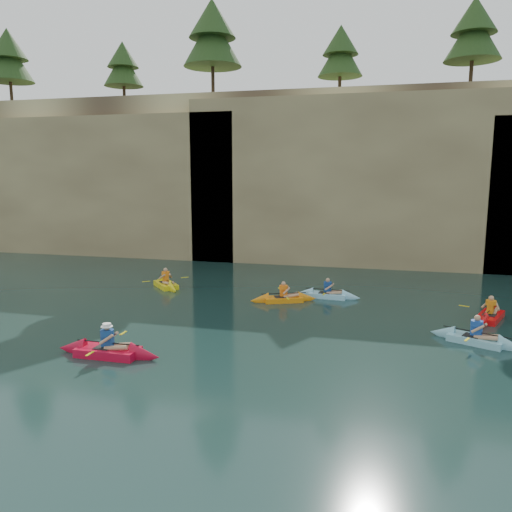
% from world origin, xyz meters
% --- Properties ---
extents(ground, '(160.00, 160.00, 0.00)m').
position_xyz_m(ground, '(0.00, 0.00, 0.00)').
color(ground, black).
rests_on(ground, ground).
extents(cliff, '(70.00, 16.00, 12.00)m').
position_xyz_m(cliff, '(0.00, 30.00, 6.00)').
color(cliff, tan).
rests_on(cliff, ground).
extents(cliff_slab_west, '(26.00, 2.40, 10.56)m').
position_xyz_m(cliff_slab_west, '(-20.00, 22.60, 5.28)').
color(cliff_slab_west, tan).
rests_on(cliff_slab_west, ground).
extents(cliff_slab_center, '(24.00, 2.40, 11.40)m').
position_xyz_m(cliff_slab_center, '(2.00, 22.60, 5.70)').
color(cliff_slab_center, tan).
rests_on(cliff_slab_center, ground).
extents(sea_cave_west, '(4.50, 1.00, 4.00)m').
position_xyz_m(sea_cave_west, '(-18.00, 21.95, 2.00)').
color(sea_cave_west, black).
rests_on(sea_cave_west, ground).
extents(sea_cave_center, '(3.50, 1.00, 3.20)m').
position_xyz_m(sea_cave_center, '(-4.00, 21.95, 1.60)').
color(sea_cave_center, black).
rests_on(sea_cave_center, ground).
extents(sea_cave_east, '(5.00, 1.00, 4.50)m').
position_xyz_m(sea_cave_east, '(10.00, 21.95, 2.25)').
color(sea_cave_east, black).
rests_on(sea_cave_east, ground).
extents(cliff_pines, '(56.00, 6.00, 7.83)m').
position_xyz_m(cliff_pines, '(0.00, 25.00, 15.91)').
color(cliff_pines, black).
rests_on(cliff_pines, cliff).
extents(main_kayaker, '(3.78, 2.54, 1.41)m').
position_xyz_m(main_kayaker, '(-6.00, 3.33, 0.19)').
color(main_kayaker, red).
rests_on(main_kayaker, ground).
extents(kayaker_orange, '(3.28, 2.27, 1.23)m').
position_xyz_m(kayaker_orange, '(-1.62, 11.88, 0.15)').
color(kayaker_orange, orange).
rests_on(kayaker_orange, ground).
extents(kayaker_ltblue_near, '(3.35, 2.36, 1.32)m').
position_xyz_m(kayaker_ltblue_near, '(6.31, 7.72, 0.16)').
color(kayaker_ltblue_near, '#7DC0D2').
rests_on(kayaker_ltblue_near, ground).
extents(kayaker_red_far, '(2.37, 3.54, 1.29)m').
position_xyz_m(kayaker_red_far, '(7.42, 11.06, 0.16)').
color(kayaker_red_far, red).
rests_on(kayaker_red_far, ground).
extents(kayaker_yellow, '(2.78, 2.92, 1.33)m').
position_xyz_m(kayaker_yellow, '(-8.39, 13.34, 0.16)').
color(kayaker_yellow, yellow).
rests_on(kayaker_yellow, ground).
extents(kayaker_ltblue_mid, '(3.28, 2.42, 1.23)m').
position_xyz_m(kayaker_ltblue_mid, '(0.37, 13.18, 0.15)').
color(kayaker_ltblue_mid, '#90D4F2').
rests_on(kayaker_ltblue_mid, ground).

